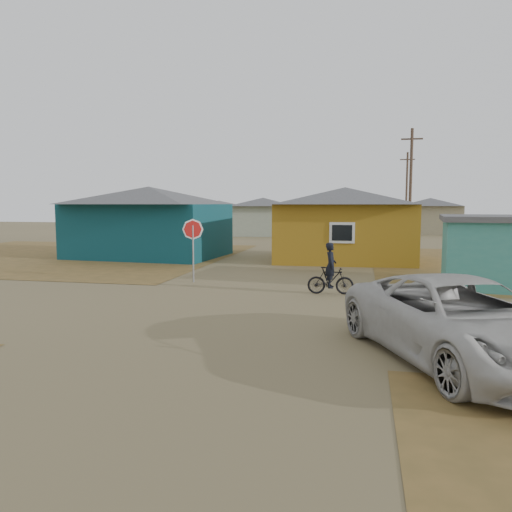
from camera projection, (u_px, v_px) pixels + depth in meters
The scene contains 12 objects.
ground at pixel (232, 314), 13.80m from camera, with size 120.00×120.00×0.00m, color brown.
grass_nw at pixel (60, 255), 29.39m from camera, with size 20.00×18.00×0.00m, color brown.
house_teal at pixel (149, 221), 28.50m from camera, with size 8.93×7.08×4.00m.
house_yellow at pixel (345, 223), 26.67m from camera, with size 7.72×6.76×3.90m.
house_pale_west at pixel (263, 216), 47.91m from camera, with size 7.04×6.15×3.60m.
house_beige_east at pixel (430, 215), 50.37m from camera, with size 6.95×6.05×3.60m.
house_pale_north at pixel (219, 214), 61.27m from camera, with size 6.28×5.81×3.40m.
utility_pole_near at pixel (410, 187), 33.37m from camera, with size 1.40×0.20×8.00m.
utility_pole_far at pixel (406, 192), 48.71m from camera, with size 1.40×0.20×8.00m.
stop_sign at pixel (193, 236), 19.15m from camera, with size 0.80×0.11×2.45m.
cyclist at pixel (331, 275), 16.71m from camera, with size 1.57×0.58×1.74m.
vehicle at pixel (461, 321), 9.50m from camera, with size 2.70×5.85×1.63m, color #B3B2AE.
Camera 1 is at (3.52, -13.11, 3.04)m, focal length 35.00 mm.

